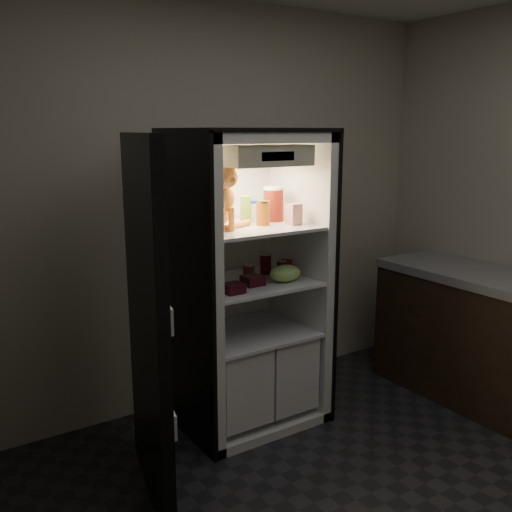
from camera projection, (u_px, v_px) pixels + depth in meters
The scene contains 16 objects.
room_shell at pixel (422, 190), 2.34m from camera, with size 3.60×3.60×3.60m.
refrigerator at pixel (244, 301), 3.65m from camera, with size 0.90×0.72×1.88m.
fridge_door at pixel (148, 327), 2.80m from camera, with size 0.25×0.86×1.85m.
tabby_cat at pixel (217, 202), 3.34m from camera, with size 0.35×0.40×0.42m.
parmesan_shaker at pixel (246, 210), 3.53m from camera, with size 0.07×0.07×0.18m.
mayo_tub at pixel (250, 211), 3.63m from camera, with size 0.10×0.10×0.14m.
salsa_jar at pixel (263, 213), 3.49m from camera, with size 0.09×0.09×0.15m.
pepper_jar at pixel (273, 204), 3.64m from camera, with size 0.13×0.13×0.22m.
cream_carton at pixel (294, 214), 3.51m from camera, with size 0.08×0.08×0.13m, color silver.
soda_can_a at pixel (266, 264), 3.71m from camera, with size 0.07×0.07×0.13m.
soda_can_b at pixel (287, 267), 3.67m from camera, with size 0.07×0.07×0.12m.
soda_can_c at pixel (282, 270), 3.61m from camera, with size 0.06×0.06×0.11m.
condiment_jar at pixel (249, 272), 3.60m from camera, with size 0.07×0.07×0.10m.
grape_bag at pixel (285, 273), 3.54m from camera, with size 0.21×0.15×0.10m, color #90D262.
berry_box_left at pixel (233, 288), 3.29m from camera, with size 0.11×0.11×0.06m, color #440B15.
berry_box_right at pixel (253, 280), 3.46m from camera, with size 0.12×0.12×0.06m, color #440B15.
Camera 1 is at (-1.86, -1.58, 1.86)m, focal length 40.00 mm.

